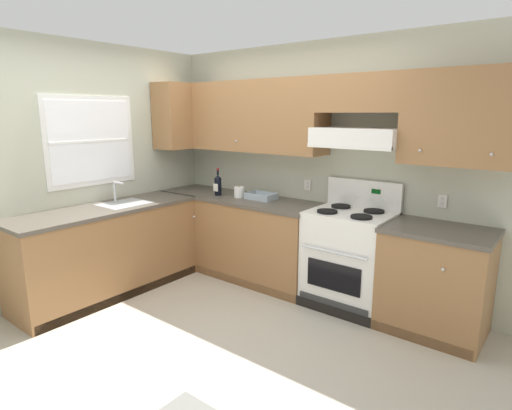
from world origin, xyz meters
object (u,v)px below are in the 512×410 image
at_px(wine_bottle, 218,185).
at_px(bowl, 261,197).
at_px(paper_towel_roll, 239,192).
at_px(stove, 348,258).

height_order(wine_bottle, bowl, wine_bottle).
bearing_deg(paper_towel_roll, wine_bottle, -166.68).
relative_size(stove, paper_towel_roll, 10.21).
height_order(stove, paper_towel_roll, stove).
xyz_separation_m(bowl, paper_towel_roll, (-0.26, -0.06, 0.03)).
bearing_deg(paper_towel_roll, bowl, 13.62).
bearing_deg(wine_bottle, bowl, 13.47).
distance_m(stove, paper_towel_roll, 1.44).
bearing_deg(paper_towel_roll, stove, 0.90).
distance_m(bowl, paper_towel_roll, 0.27).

